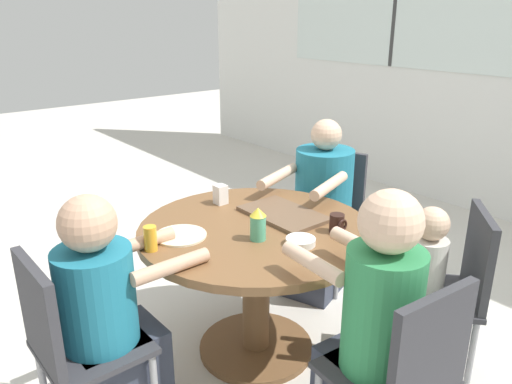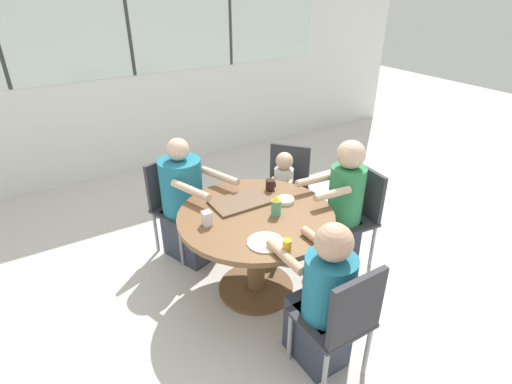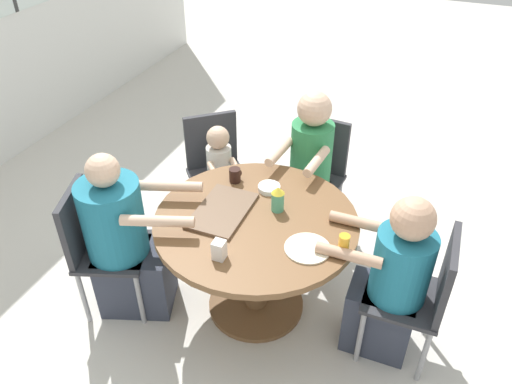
{
  "view_description": "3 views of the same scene",
  "coord_description": "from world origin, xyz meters",
  "px_view_note": "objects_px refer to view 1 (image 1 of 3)",
  "views": [
    {
      "loc": [
        1.72,
        -1.41,
        1.69
      ],
      "look_at": [
        0.0,
        0.0,
        0.89
      ],
      "focal_mm": 35.0,
      "sensor_mm": 36.0,
      "label": 1
    },
    {
      "loc": [
        -1.3,
        -2.12,
        2.22
      ],
      "look_at": [
        0.0,
        0.0,
        0.89
      ],
      "focal_mm": 28.0,
      "sensor_mm": 36.0,
      "label": 2
    },
    {
      "loc": [
        -2.02,
        -0.81,
        2.45
      ],
      "look_at": [
        0.0,
        0.0,
        0.89
      ],
      "focal_mm": 35.0,
      "sensor_mm": 36.0,
      "label": 3
    }
  ],
  "objects_px": {
    "person_woman_green_shirt": "(373,340)",
    "person_toddler": "(418,294)",
    "chair_for_woman_green_shirt": "(406,369)",
    "juice_glass": "(150,238)",
    "person_man_blue_shirt": "(320,217)",
    "bowl_white_shallow": "(301,241)",
    "chair_for_toddler": "(454,281)",
    "person_man_teal_shirt": "(109,327)",
    "milk_carton_small": "(221,194)",
    "chair_for_man_teal_shirt": "(68,338)",
    "sippy_cup": "(258,223)",
    "coffee_mug": "(337,223)",
    "chair_for_man_blue_shirt": "(331,205)"
  },
  "relations": [
    {
      "from": "person_woman_green_shirt",
      "to": "person_toddler",
      "type": "bearing_deg",
      "value": 22.22
    },
    {
      "from": "chair_for_woman_green_shirt",
      "to": "person_woman_green_shirt",
      "type": "relative_size",
      "value": 0.75
    },
    {
      "from": "chair_for_woman_green_shirt",
      "to": "juice_glass",
      "type": "relative_size",
      "value": 7.57
    },
    {
      "from": "person_man_blue_shirt",
      "to": "bowl_white_shallow",
      "type": "xyz_separation_m",
      "value": [
        0.54,
        -0.7,
        0.24
      ]
    },
    {
      "from": "chair_for_toddler",
      "to": "person_woman_green_shirt",
      "type": "bearing_deg",
      "value": 144.6
    },
    {
      "from": "person_man_teal_shirt",
      "to": "milk_carton_small",
      "type": "xyz_separation_m",
      "value": [
        -0.37,
        0.83,
        0.28
      ]
    },
    {
      "from": "chair_for_woman_green_shirt",
      "to": "person_man_blue_shirt",
      "type": "bearing_deg",
      "value": 61.06
    },
    {
      "from": "chair_for_man_teal_shirt",
      "to": "chair_for_toddler",
      "type": "bearing_deg",
      "value": 65.05
    },
    {
      "from": "person_man_blue_shirt",
      "to": "bowl_white_shallow",
      "type": "distance_m",
      "value": 0.92
    },
    {
      "from": "person_toddler",
      "to": "sippy_cup",
      "type": "bearing_deg",
      "value": 100.49
    },
    {
      "from": "bowl_white_shallow",
      "to": "person_man_teal_shirt",
      "type": "bearing_deg",
      "value": -108.86
    },
    {
      "from": "coffee_mug",
      "to": "person_man_teal_shirt",
      "type": "bearing_deg",
      "value": -105.53
    },
    {
      "from": "person_man_blue_shirt",
      "to": "person_toddler",
      "type": "bearing_deg",
      "value": 146.44
    },
    {
      "from": "sippy_cup",
      "to": "milk_carton_small",
      "type": "height_order",
      "value": "sippy_cup"
    },
    {
      "from": "person_toddler",
      "to": "coffee_mug",
      "type": "relative_size",
      "value": 9.65
    },
    {
      "from": "chair_for_man_blue_shirt",
      "to": "person_toddler",
      "type": "xyz_separation_m",
      "value": [
        0.92,
        -0.38,
        -0.09
      ]
    },
    {
      "from": "chair_for_toddler",
      "to": "person_toddler",
      "type": "xyz_separation_m",
      "value": [
        -0.12,
        -0.1,
        -0.09
      ]
    },
    {
      "from": "chair_for_toddler",
      "to": "person_woman_green_shirt",
      "type": "relative_size",
      "value": 0.75
    },
    {
      "from": "bowl_white_shallow",
      "to": "chair_for_man_teal_shirt",
      "type": "bearing_deg",
      "value": -105.75
    },
    {
      "from": "chair_for_man_teal_shirt",
      "to": "coffee_mug",
      "type": "height_order",
      "value": "chair_for_man_teal_shirt"
    },
    {
      "from": "chair_for_man_teal_shirt",
      "to": "bowl_white_shallow",
      "type": "relative_size",
      "value": 6.37
    },
    {
      "from": "person_toddler",
      "to": "bowl_white_shallow",
      "type": "bearing_deg",
      "value": 105.97
    },
    {
      "from": "person_man_blue_shirt",
      "to": "sippy_cup",
      "type": "height_order",
      "value": "person_man_blue_shirt"
    },
    {
      "from": "person_woman_green_shirt",
      "to": "sippy_cup",
      "type": "bearing_deg",
      "value": 96.33
    },
    {
      "from": "person_toddler",
      "to": "sippy_cup",
      "type": "relative_size",
      "value": 5.54
    },
    {
      "from": "chair_for_woman_green_shirt",
      "to": "sippy_cup",
      "type": "relative_size",
      "value": 5.46
    },
    {
      "from": "person_toddler",
      "to": "juice_glass",
      "type": "xyz_separation_m",
      "value": [
        -0.7,
        -1.03,
        0.35
      ]
    },
    {
      "from": "chair_for_woman_green_shirt",
      "to": "person_man_blue_shirt",
      "type": "xyz_separation_m",
      "value": [
        -1.2,
        0.82,
        -0.03
      ]
    },
    {
      "from": "person_man_blue_shirt",
      "to": "person_toddler",
      "type": "relative_size",
      "value": 1.27
    },
    {
      "from": "milk_carton_small",
      "to": "person_man_blue_shirt",
      "type": "bearing_deg",
      "value": 80.99
    },
    {
      "from": "chair_for_man_blue_shirt",
      "to": "milk_carton_small",
      "type": "relative_size",
      "value": 8.12
    },
    {
      "from": "chair_for_toddler",
      "to": "juice_glass",
      "type": "height_order",
      "value": "chair_for_toddler"
    },
    {
      "from": "person_woman_green_shirt",
      "to": "juice_glass",
      "type": "relative_size",
      "value": 10.09
    },
    {
      "from": "chair_for_man_teal_shirt",
      "to": "coffee_mug",
      "type": "distance_m",
      "value": 1.26
    },
    {
      "from": "chair_for_toddler",
      "to": "juice_glass",
      "type": "distance_m",
      "value": 1.42
    },
    {
      "from": "chair_for_man_blue_shirt",
      "to": "person_man_teal_shirt",
      "type": "xyz_separation_m",
      "value": [
        0.32,
        -1.67,
        -0.03
      ]
    },
    {
      "from": "chair_for_man_teal_shirt",
      "to": "person_toddler",
      "type": "xyz_separation_m",
      "value": [
        0.6,
        1.46,
        -0.09
      ]
    },
    {
      "from": "juice_glass",
      "to": "chair_for_toddler",
      "type": "bearing_deg",
      "value": 54.21
    },
    {
      "from": "juice_glass",
      "to": "chair_for_woman_green_shirt",
      "type": "bearing_deg",
      "value": 22.41
    },
    {
      "from": "sippy_cup",
      "to": "person_man_teal_shirt",
      "type": "bearing_deg",
      "value": -99.21
    },
    {
      "from": "person_man_teal_shirt",
      "to": "milk_carton_small",
      "type": "relative_size",
      "value": 10.09
    },
    {
      "from": "chair_for_man_teal_shirt",
      "to": "person_man_teal_shirt",
      "type": "relative_size",
      "value": 0.8
    },
    {
      "from": "chair_for_woman_green_shirt",
      "to": "chair_for_toddler",
      "type": "distance_m",
      "value": 0.74
    },
    {
      "from": "person_woman_green_shirt",
      "to": "sippy_cup",
      "type": "xyz_separation_m",
      "value": [
        -0.66,
        -0.01,
        0.26
      ]
    },
    {
      "from": "chair_for_man_blue_shirt",
      "to": "coffee_mug",
      "type": "relative_size",
      "value": 9.51
    },
    {
      "from": "chair_for_woman_green_shirt",
      "to": "person_woman_green_shirt",
      "type": "xyz_separation_m",
      "value": [
        -0.16,
        0.02,
        0.02
      ]
    },
    {
      "from": "person_woman_green_shirt",
      "to": "person_man_blue_shirt",
      "type": "distance_m",
      "value": 1.32
    },
    {
      "from": "person_man_teal_shirt",
      "to": "coffee_mug",
      "type": "distance_m",
      "value": 1.11
    },
    {
      "from": "person_toddler",
      "to": "milk_carton_small",
      "type": "distance_m",
      "value": 1.13
    },
    {
      "from": "person_man_teal_shirt",
      "to": "chair_for_woman_green_shirt",
      "type": "bearing_deg",
      "value": 36.02
    }
  ]
}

